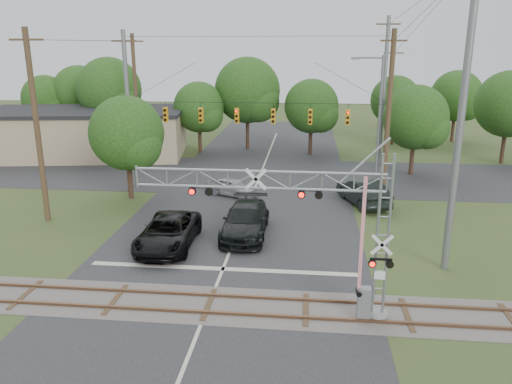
# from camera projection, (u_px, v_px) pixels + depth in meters

# --- Properties ---
(ground) EXTENTS (160.00, 160.00, 0.00)m
(ground) POSITION_uv_depth(u_px,v_px,m) (198.00, 332.00, 18.70)
(ground) COLOR #354921
(ground) RESTS_ON ground
(road_main) EXTENTS (14.00, 90.00, 0.02)m
(road_main) POSITION_uv_depth(u_px,v_px,m) (236.00, 235.00, 28.25)
(road_main) COLOR #262628
(road_main) RESTS_ON ground
(road_cross) EXTENTS (90.00, 12.00, 0.02)m
(road_cross) POSITION_uv_depth(u_px,v_px,m) (260.00, 175.00, 41.62)
(road_cross) COLOR #262628
(road_cross) RESTS_ON ground
(railroad_track) EXTENTS (90.00, 3.20, 0.17)m
(railroad_track) POSITION_uv_depth(u_px,v_px,m) (209.00, 305.00, 20.60)
(railroad_track) COLOR #544D48
(railroad_track) RESTS_ON ground
(crossing_gantry) EXTENTS (9.85, 0.85, 6.62)m
(crossing_gantry) POSITION_uv_depth(u_px,v_px,m) (306.00, 218.00, 18.74)
(crossing_gantry) COLOR gray
(crossing_gantry) RESTS_ON ground
(traffic_signal_span) EXTENTS (19.34, 0.36, 11.50)m
(traffic_signal_span) POSITION_uv_depth(u_px,v_px,m) (267.00, 113.00, 36.12)
(traffic_signal_span) COLOR slate
(traffic_signal_span) RESTS_ON ground
(pickup_black) EXTENTS (2.82, 5.91, 1.63)m
(pickup_black) POSITION_uv_depth(u_px,v_px,m) (168.00, 232.00, 26.49)
(pickup_black) COLOR black
(pickup_black) RESTS_ON ground
(car_dark) EXTENTS (2.42, 5.92, 1.72)m
(car_dark) POSITION_uv_depth(u_px,v_px,m) (245.00, 221.00, 28.14)
(car_dark) COLOR black
(car_dark) RESTS_ON ground
(sedan_silver) EXTENTS (4.13, 3.01, 1.31)m
(sedan_silver) POSITION_uv_depth(u_px,v_px,m) (232.00, 187.00, 35.73)
(sedan_silver) COLOR #93959A
(sedan_silver) RESTS_ON ground
(suv_dark) EXTENTS (3.44, 5.51, 1.71)m
(suv_dark) POSITION_uv_depth(u_px,v_px,m) (363.00, 192.00, 33.69)
(suv_dark) COLOR black
(suv_dark) RESTS_ON ground
(commercial_building) EXTENTS (20.45, 12.60, 4.49)m
(commercial_building) POSITION_uv_depth(u_px,v_px,m) (85.00, 132.00, 48.72)
(commercial_building) COLOR tan
(commercial_building) RESTS_ON ground
(streetlight) EXTENTS (2.59, 0.27, 9.69)m
(streetlight) POSITION_uv_depth(u_px,v_px,m) (377.00, 110.00, 40.01)
(streetlight) COLOR slate
(streetlight) RESTS_ON ground
(utility_poles) EXTENTS (26.43, 30.90, 14.46)m
(utility_poles) POSITION_uv_depth(u_px,v_px,m) (288.00, 103.00, 37.67)
(utility_poles) COLOR #422B1E
(utility_poles) RESTS_ON ground
(treeline) EXTENTS (52.77, 30.56, 9.39)m
(treeline) POSITION_uv_depth(u_px,v_px,m) (253.00, 99.00, 49.65)
(treeline) COLOR #39251A
(treeline) RESTS_ON ground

